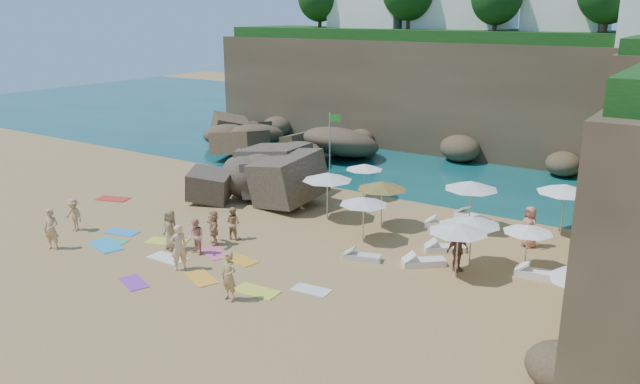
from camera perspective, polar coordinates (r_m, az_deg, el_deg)
The scene contains 47 objects.
ground at distance 28.53m, azimuth -6.72°, elevation -4.64°, with size 120.00×120.00×0.00m, color tan.
seawater at distance 54.09m, azimuth 14.29°, elevation 4.96°, with size 120.00×120.00×0.00m, color #0C4751.
cliff_back at distance 48.14m, azimuth 14.83°, elevation 8.41°, with size 44.00×8.00×8.00m, color brown.
rock_promontory at distance 47.13m, azimuth -4.41°, elevation 3.80°, with size 12.00×7.00×2.00m, color brown, non-canonical shape.
marina_masts at distance 61.00m, azimuth -0.42°, elevation 9.54°, with size 3.10×0.10×6.00m.
rock_outcrop at distance 35.55m, azimuth -6.27°, elevation -0.39°, with size 7.64×5.73×3.06m, color brown, non-canonical shape.
flag_pole at distance 39.58m, azimuth 1.06°, elevation 5.20°, with size 0.76×0.27×3.98m.
parasol_0 at distance 34.66m, azimuth 4.07°, elevation 2.32°, with size 2.08×2.08×1.96m.
parasol_1 at distance 31.00m, azimuth 0.67°, elevation 1.42°, with size 2.52×2.52×2.38m.
parasol_2 at distance 26.31m, azimuth 18.50°, elevation -3.21°, with size 2.00×2.00×1.89m.
parasol_3 at distance 30.79m, azimuth 21.53°, elevation 0.30°, with size 2.60×2.60×2.46m.
parasol_4 at distance 24.76m, azimuth 12.55°, elevation -3.22°, with size 2.34×2.34×2.21m.
parasol_6 at distance 29.94m, azimuth 5.70°, elevation 0.61°, with size 2.41×2.41×2.28m.
parasol_7 at distance 30.23m, azimuth 13.66°, elevation 0.62°, with size 2.55×2.55×2.41m.
parasol_8 at distance 25.81m, azimuth 13.74°, elevation -2.56°, with size 2.31×2.31×2.18m.
parasol_9 at distance 28.05m, azimuth 4.01°, elevation -0.81°, with size 2.20×2.20×2.08m.
parasol_11 at distance 21.61m, azimuth 23.22°, elevation -7.01°, with size 2.38×2.38×2.25m.
lounger_0 at distance 27.84m, azimuth 11.34°, elevation -5.10°, with size 1.75×0.58×0.27m, color white.
lounger_1 at distance 32.15m, azimuth 13.73°, elevation -2.30°, with size 1.88×0.63×0.29m, color white.
lounger_2 at distance 30.77m, azimuth 11.27°, elevation -3.00°, with size 1.82×0.61×0.28m, color white.
lounger_3 at distance 26.49m, azimuth 3.89°, elevation -5.96°, with size 1.57×0.52×0.24m, color silver.
lounger_4 at distance 26.19m, azimuth 19.42°, elevation -7.12°, with size 1.86×0.62×0.29m, color white.
lounger_5 at distance 26.21m, azimuth 9.46°, elevation -6.37°, with size 1.77×0.59×0.28m, color white.
towel_0 at distance 29.58m, azimuth -18.98°, elevation -4.65°, with size 1.87×0.94×0.03m, color #2998DD.
towel_2 at distance 25.18m, azimuth -10.79°, elevation -7.72°, with size 1.63×0.82×0.03m, color #FFA128.
towel_3 at distance 30.04m, azimuth -18.58°, elevation -4.30°, with size 1.48×0.74×0.03m, color #33B472.
towel_4 at distance 29.30m, azimuth -13.86°, elevation -4.42°, with size 1.82×0.91×0.03m, color yellow.
towel_5 at distance 27.41m, azimuth -13.77°, elevation -5.88°, with size 1.68×0.84×0.03m, color white.
towel_6 at distance 25.39m, azimuth -16.64°, elevation -7.93°, with size 1.48×0.74×0.03m, color purple.
towel_7 at distance 36.66m, azimuth -18.40°, elevation -0.61°, with size 1.78×0.89×0.03m, color red.
towel_8 at distance 31.08m, azimuth -17.64°, elevation -3.53°, with size 1.58×0.79×0.03m, color #2992DC.
towel_9 at distance 27.52m, azimuth -9.60°, elevation -5.54°, with size 1.57×0.79×0.03m, color #EC5C8A.
towel_10 at distance 26.67m, azimuth -7.38°, elevation -6.16°, with size 1.64×0.82×0.03m, color orange.
towel_12 at distance 23.75m, azimuth -5.83°, elevation -9.01°, with size 1.72×0.86×0.03m, color #D6E43C.
towel_13 at distance 23.75m, azimuth -0.81°, elevation -8.93°, with size 1.45×0.72×0.03m, color silver.
person_stand_0 at distance 29.75m, azimuth -23.34°, elevation -3.15°, with size 0.67×0.44×1.84m, color tan.
person_stand_1 at distance 28.85m, azimuth -7.95°, elevation -2.83°, with size 0.75×0.58×1.54m, color tan.
person_stand_2 at distance 32.94m, azimuth -1.67°, elevation -0.05°, with size 1.14×0.47×1.76m, color #F6C58C.
person_stand_3 at distance 25.70m, azimuth 12.46°, elevation -5.25°, with size 1.02×0.42×1.74m, color brown.
person_stand_4 at distance 29.11m, azimuth 18.61°, elevation -3.03°, with size 0.91×0.50×1.87m, color tan.
person_stand_5 at distance 39.62m, azimuth -7.41°, elevation 2.68°, with size 1.70×0.49×1.83m, color tan.
person_stand_6 at distance 25.82m, azimuth -12.80°, elevation -4.95°, with size 0.70×0.46×1.92m, color #F8C48D.
person_lie_0 at distance 32.03m, azimuth -21.50°, elevation -2.96°, with size 1.00×1.55×0.41m, color tan.
person_lie_2 at distance 28.29m, azimuth -13.40°, elevation -4.66°, with size 0.86×1.77×0.47m, color olive.
person_lie_3 at distance 28.46m, azimuth -9.65°, elevation -4.37°, with size 1.45×1.57×0.42m, color tan.
person_lie_4 at distance 23.13m, azimuth -8.24°, elevation -9.28°, with size 0.66×1.82×0.44m, color tan.
person_lie_5 at distance 27.45m, azimuth -11.21°, elevation -5.05°, with size 0.76×1.57×0.59m, color #E49481.
Camera 1 is at (17.44, -20.19, 10.11)m, focal length 35.00 mm.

